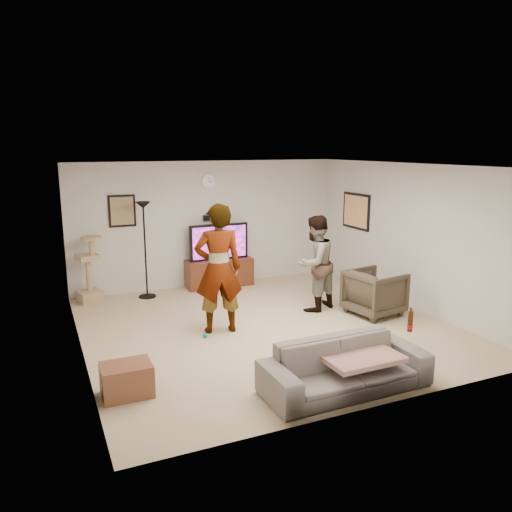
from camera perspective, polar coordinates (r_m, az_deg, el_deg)
name	(u,v)px	position (r m, az deg, el deg)	size (l,w,h in m)	color
floor	(266,327)	(8.03, 1.18, -8.02)	(5.50, 5.50, 0.02)	tan
ceiling	(267,165)	(7.54, 1.26, 10.25)	(5.50, 5.50, 0.02)	white
wall_back	(209,224)	(10.21, -5.34, 3.64)	(5.50, 0.04, 2.50)	silver
wall_front	(379,297)	(5.40, 13.71, -4.55)	(5.50, 0.04, 2.50)	silver
wall_left	(77,266)	(7.01, -19.62, -1.04)	(0.04, 5.50, 2.50)	silver
wall_right	(410,236)	(9.18, 16.99, 2.17)	(0.04, 5.50, 2.50)	silver
wall_clock	(209,181)	(10.08, -5.38, 8.40)	(0.26, 0.26, 0.04)	white
wall_speaker	(210,218)	(10.13, -5.25, 4.32)	(0.25, 0.10, 0.10)	black
picture_back	(122,211)	(9.74, -14.90, 4.94)	(0.42, 0.03, 0.52)	olive
picture_right	(356,211)	(10.38, 11.24, 5.00)	(0.03, 0.78, 0.62)	tan
tv_stand	(219,273)	(10.21, -4.16, -1.90)	(1.34, 0.45, 0.56)	#462113
console_box	(225,289)	(9.91, -3.47, -3.79)	(0.40, 0.30, 0.07)	silver
tv	(219,242)	(10.07, -4.22, 1.62)	(1.20, 0.08, 0.71)	black
tv_screen	(220,242)	(10.03, -4.13, 1.57)	(1.11, 0.01, 0.63)	#F227A3
floor_lamp	(145,250)	(9.53, -12.41, 0.61)	(0.32, 0.32, 1.79)	black
cat_tree	(88,269)	(9.57, -18.43, -1.43)	(0.39, 0.39, 1.22)	tan
person_left	(218,269)	(7.57, -4.26, -1.45)	(0.72, 0.47, 1.97)	#A0A0AF
person_right	(315,263)	(8.66, 6.67, -0.83)	(0.80, 0.62, 1.65)	navy
sofa	(346,366)	(6.06, 10.09, -12.17)	(1.98, 0.77, 0.58)	slate
throw_blanket	(359,356)	(6.12, 11.52, -10.97)	(0.90, 0.70, 0.06)	tan
beer_bottle	(410,322)	(6.44, 17.04, -7.09)	(0.06, 0.06, 0.25)	#391707
armchair	(375,292)	(8.71, 13.25, -4.03)	(0.81, 0.83, 0.76)	#362E24
side_table	(127,380)	(6.07, -14.41, -13.40)	(0.56, 0.42, 0.37)	brown
toy_ball	(205,335)	(7.60, -5.75, -8.93)	(0.07, 0.07, 0.07)	#008C97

